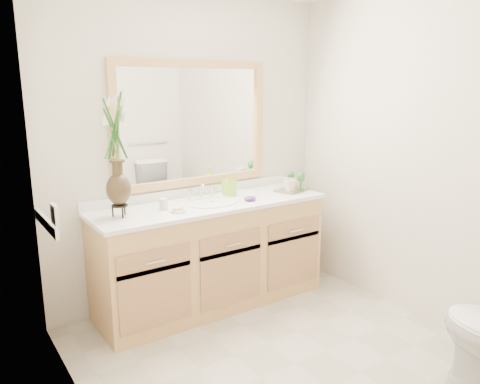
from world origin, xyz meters
TOP-DOWN VIEW (x-y plane):
  - floor at (0.00, 0.00)m, footprint 2.60×2.60m
  - wall_back at (0.00, 1.30)m, footprint 2.40×0.02m
  - wall_left at (-1.20, 0.00)m, footprint 0.02×2.60m
  - wall_right at (1.20, 0.00)m, footprint 0.02×2.60m
  - vanity at (0.00, 1.01)m, footprint 1.80×0.55m
  - counter at (0.00, 1.01)m, footprint 1.84×0.57m
  - sink at (0.00, 1.00)m, footprint 0.38×0.34m
  - mirror at (0.00, 1.28)m, footprint 1.32×0.04m
  - switch_plate at (-1.19, 0.76)m, footprint 0.02×0.12m
  - flower_vase at (-0.71, 1.02)m, footprint 0.20×0.20m
  - tumbler at (-0.39, 1.03)m, footprint 0.06×0.06m
  - soap_dish at (-0.33, 0.91)m, footprint 0.11×0.11m
  - soap_bottle at (0.24, 1.12)m, footprint 0.08×0.08m
  - purple_dish at (0.28, 0.89)m, footprint 0.11×0.09m
  - tray at (0.77, 0.98)m, footprint 0.33×0.27m
  - mug_left at (0.70, 0.92)m, footprint 0.12×0.12m
  - mug_right at (0.79, 1.04)m, footprint 0.12×0.12m
  - goblet_front at (0.82, 0.92)m, footprint 0.07×0.07m
  - goblet_back at (0.82, 1.05)m, footprint 0.06×0.06m

SIDE VIEW (x-z plane):
  - floor at x=0.00m, z-range 0.00..0.00m
  - vanity at x=0.00m, z-range 0.00..0.80m
  - sink at x=0.00m, z-range 0.66..0.89m
  - counter at x=0.00m, z-range 0.80..0.83m
  - tray at x=0.77m, z-range 0.83..0.84m
  - soap_dish at x=-0.33m, z-range 0.82..0.86m
  - purple_dish at x=0.28m, z-range 0.83..0.87m
  - tumbler at x=-0.39m, z-range 0.83..0.91m
  - mug_right at x=0.79m, z-range 0.84..0.95m
  - mug_left at x=0.70m, z-range 0.84..0.95m
  - soap_bottle at x=0.24m, z-range 0.83..1.00m
  - goblet_back at x=0.82m, z-range 0.87..1.01m
  - goblet_front at x=0.82m, z-range 0.87..1.02m
  - switch_plate at x=-1.19m, z-range 0.92..1.04m
  - wall_back at x=0.00m, z-range 0.00..2.40m
  - wall_left at x=-1.20m, z-range 0.00..2.40m
  - wall_right at x=1.20m, z-range 0.00..2.40m
  - flower_vase at x=-0.71m, z-range 0.97..1.78m
  - mirror at x=0.00m, z-range 0.92..1.89m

